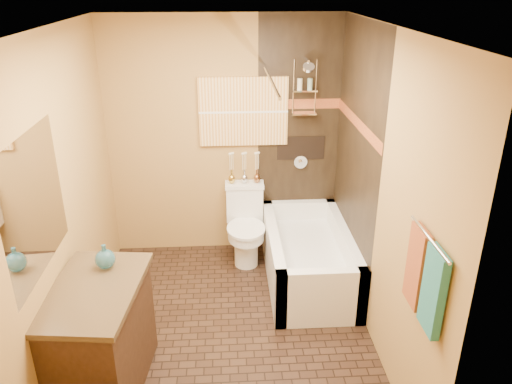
{
  "coord_description": "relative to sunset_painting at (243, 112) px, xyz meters",
  "views": [
    {
      "loc": [
        0.01,
        -3.46,
        2.81
      ],
      "look_at": [
        0.26,
        0.4,
        1.13
      ],
      "focal_mm": 35.0,
      "sensor_mm": 36.0,
      "label": 1
    }
  ],
  "objects": [
    {
      "name": "curtain_rod",
      "position": [
        0.2,
        -0.73,
        0.47
      ],
      "size": [
        0.03,
        1.55,
        0.03
      ],
      "primitive_type": "cylinder",
      "rotation": [
        1.57,
        0.0,
        0.0
      ],
      "color": "silver",
      "rests_on": "wall_back"
    },
    {
      "name": "towel_teal",
      "position": [
        0.96,
        -2.66,
        -0.37
      ],
      "size": [
        0.05,
        0.22,
        0.52
      ],
      "primitive_type": "cube",
      "color": "#217067",
      "rests_on": "towel_bar"
    },
    {
      "name": "wall_front",
      "position": [
        -0.2,
        -2.98,
        -0.3
      ],
      "size": [
        2.4,
        0.02,
        2.5
      ],
      "primitive_type": "cube",
      "color": "#A3773F",
      "rests_on": "floor"
    },
    {
      "name": "floor",
      "position": [
        -0.2,
        -1.48,
        -1.55
      ],
      "size": [
        3.0,
        3.0,
        0.0
      ],
      "primitive_type": "plane",
      "color": "black",
      "rests_on": "ground"
    },
    {
      "name": "mosaic_band_back",
      "position": [
        0.57,
        0.0,
        0.07
      ],
      "size": [
        0.85,
        0.01,
        0.1
      ],
      "primitive_type": "cube",
      "color": "maroon",
      "rests_on": "alcove_tile_back"
    },
    {
      "name": "mosaic_band_right",
      "position": [
        0.98,
        -0.73,
        0.07
      ],
      "size": [
        0.01,
        1.5,
        0.1
      ],
      "primitive_type": "cube",
      "color": "maroon",
      "rests_on": "alcove_tile_right"
    },
    {
      "name": "wall_right",
      "position": [
        1.0,
        -1.48,
        -0.3
      ],
      "size": [
        0.02,
        3.0,
        2.5
      ],
      "primitive_type": "cube",
      "color": "#A3773F",
      "rests_on": "floor"
    },
    {
      "name": "toilet",
      "position": [
        -0.0,
        -0.27,
        -1.14
      ],
      "size": [
        0.41,
        0.6,
        0.8
      ],
      "rotation": [
        0.0,
        0.0,
        -0.02
      ],
      "color": "white",
      "rests_on": "floor"
    },
    {
      "name": "vanity_mirror",
      "position": [
        -1.39,
        -2.03,
        -0.05
      ],
      "size": [
        0.01,
        1.0,
        0.9
      ],
      "primitive_type": "cube",
      "color": "white",
      "rests_on": "wall_left"
    },
    {
      "name": "towel_bar",
      "position": [
        0.95,
        -2.53,
        -0.1
      ],
      "size": [
        0.02,
        0.55,
        0.02
      ],
      "primitive_type": "cylinder",
      "rotation": [
        1.57,
        0.0,
        0.0
      ],
      "color": "silver",
      "rests_on": "wall_right"
    },
    {
      "name": "towel_rust",
      "position": [
        0.96,
        -2.4,
        -0.37
      ],
      "size": [
        0.05,
        0.22,
        0.52
      ],
      "primitive_type": "cube",
      "color": "brown",
      "rests_on": "towel_bar"
    },
    {
      "name": "alcove_tile_right",
      "position": [
        0.99,
        -0.73,
        -0.3
      ],
      "size": [
        0.01,
        1.5,
        2.5
      ],
      "primitive_type": "cube",
      "color": "black",
      "rests_on": "wall_right"
    },
    {
      "name": "teal_bottle",
      "position": [
        -1.07,
        -1.78,
        -0.59
      ],
      "size": [
        0.16,
        0.16,
        0.23
      ],
      "primitive_type": null,
      "rotation": [
        0.0,
        0.0,
        -0.11
      ],
      "color": "#215965",
      "rests_on": "vanity"
    },
    {
      "name": "ceiling",
      "position": [
        -0.2,
        -1.48,
        0.95
      ],
      "size": [
        3.0,
        3.0,
        0.0
      ],
      "primitive_type": "plane",
      "color": "silver",
      "rests_on": "wall_back"
    },
    {
      "name": "bathtub",
      "position": [
        0.6,
        -0.73,
        -1.33
      ],
      "size": [
        0.8,
        1.5,
        0.55
      ],
      "color": "white",
      "rests_on": "floor"
    },
    {
      "name": "wall_back",
      "position": [
        -0.2,
        0.02,
        -0.3
      ],
      "size": [
        2.4,
        0.02,
        2.5
      ],
      "primitive_type": "cube",
      "color": "#A3773F",
      "rests_on": "floor"
    },
    {
      "name": "alcove_niche",
      "position": [
        0.6,
        0.01,
        -0.4
      ],
      "size": [
        0.5,
        0.01,
        0.25
      ],
      "primitive_type": "cube",
      "color": "black",
      "rests_on": "alcove_tile_back"
    },
    {
      "name": "vanity",
      "position": [
        -1.12,
        -2.03,
        -1.12
      ],
      "size": [
        0.7,
        1.04,
        0.86
      ],
      "rotation": [
        0.0,
        0.0,
        -0.11
      ],
      "color": "black",
      "rests_on": "floor"
    },
    {
      "name": "alcove_tile_back",
      "position": [
        0.57,
        0.01,
        -0.3
      ],
      "size": [
        0.85,
        0.01,
        2.5
      ],
      "primitive_type": "cube",
      "color": "black",
      "rests_on": "wall_back"
    },
    {
      "name": "wall_left",
      "position": [
        -1.4,
        -1.48,
        -0.3
      ],
      "size": [
        0.02,
        3.0,
        2.5
      ],
      "primitive_type": "cube",
      "color": "#A3773F",
      "rests_on": "floor"
    },
    {
      "name": "sunset_painting",
      "position": [
        0.0,
        0.0,
        0.0
      ],
      "size": [
        0.9,
        0.04,
        0.7
      ],
      "primitive_type": "cube",
      "color": "#CA842F",
      "rests_on": "wall_back"
    },
    {
      "name": "bud_vases",
      "position": [
        0.0,
        -0.09,
        -0.56
      ],
      "size": [
        0.34,
        0.07,
        0.33
      ],
      "color": "gold",
      "rests_on": "toilet"
    },
    {
      "name": "shower_fixtures",
      "position": [
        0.6,
        -0.1,
        0.12
      ],
      "size": [
        0.24,
        0.33,
        1.16
      ],
      "color": "silver",
      "rests_on": "floor"
    }
  ]
}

